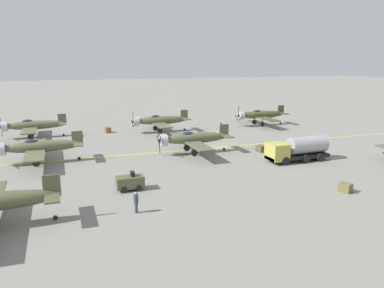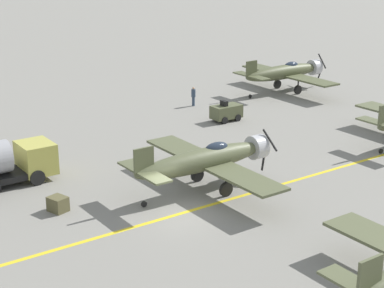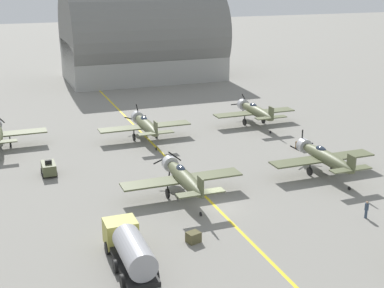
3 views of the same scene
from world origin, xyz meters
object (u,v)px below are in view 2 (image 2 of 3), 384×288
object	(u,v)px
airplane_far_left	(286,72)
tow_tractor	(226,112)
supply_crate_by_tanker	(58,204)
airplane_mid_center	(207,160)
ground_crew_inspecting	(193,96)

from	to	relation	value
airplane_far_left	tow_tractor	size ratio (longest dim) A/B	4.62
airplane_far_left	tow_tractor	distance (m)	12.42
supply_crate_by_tanker	airplane_far_left	bearing A→B (deg)	114.57
tow_tractor	airplane_mid_center	bearing A→B (deg)	-42.49
airplane_far_left	airplane_mid_center	world-z (taller)	same
tow_tractor	ground_crew_inspecting	distance (m)	5.68
tow_tractor	ground_crew_inspecting	bearing A→B (deg)	174.24
ground_crew_inspecting	supply_crate_by_tanker	size ratio (longest dim) A/B	1.71
airplane_mid_center	ground_crew_inspecting	bearing A→B (deg)	139.72
ground_crew_inspecting	airplane_mid_center	bearing A→B (deg)	-32.96
ground_crew_inspecting	supply_crate_by_tanker	distance (m)	24.98
ground_crew_inspecting	supply_crate_by_tanker	xyz separation A→B (m)	(14.87, -20.07, -0.54)
airplane_mid_center	ground_crew_inspecting	xyz separation A→B (m)	(-17.22, 11.16, -1.03)
airplane_far_left	ground_crew_inspecting	distance (m)	10.86
supply_crate_by_tanker	ground_crew_inspecting	bearing A→B (deg)	126.53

